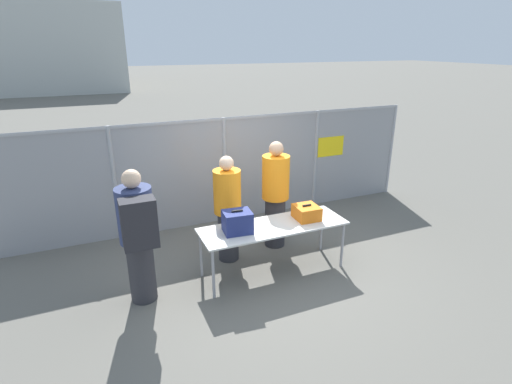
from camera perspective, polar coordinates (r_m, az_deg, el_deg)
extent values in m
plane|color=#605E56|center=(6.15, 1.77, -10.68)|extent=(120.00, 120.00, 0.00)
cylinder|color=#9EA0A5|center=(7.03, -19.48, 1.03)|extent=(0.07, 0.07, 1.96)
cylinder|color=#9EA0A5|center=(7.38, -4.47, 3.06)|extent=(0.07, 0.07, 1.96)
cylinder|color=#9EA0A5|center=(8.18, 8.44, 4.64)|extent=(0.07, 0.07, 1.96)
cylinder|color=#9EA0A5|center=(9.31, 18.67, 5.73)|extent=(0.07, 0.07, 1.96)
cube|color=gray|center=(7.38, -4.47, 3.06)|extent=(7.72, 0.01, 1.96)
cube|color=#9EA0A5|center=(7.15, -4.68, 10.34)|extent=(7.72, 0.04, 0.04)
cube|color=yellow|center=(8.30, 10.63, 6.42)|extent=(0.60, 0.01, 0.40)
cube|color=silver|center=(5.72, 2.52, -4.90)|extent=(2.13, 0.70, 0.02)
cylinder|color=#99999E|center=(5.33, -6.12, -11.57)|extent=(0.04, 0.04, 0.72)
cylinder|color=#99999E|center=(6.13, 12.23, -7.41)|extent=(0.04, 0.04, 0.72)
cylinder|color=#99999E|center=(5.82, -7.87, -8.73)|extent=(0.04, 0.04, 0.72)
cylinder|color=#99999E|center=(6.56, 9.32, -5.29)|extent=(0.04, 0.04, 0.72)
cube|color=navy|center=(5.46, -2.68, -4.29)|extent=(0.41, 0.35, 0.30)
cube|color=black|center=(5.39, -2.71, -2.73)|extent=(0.15, 0.04, 0.02)
cube|color=orange|center=(5.92, 7.22, -2.91)|extent=(0.35, 0.37, 0.20)
cube|color=black|center=(5.88, 7.27, -1.90)|extent=(0.14, 0.03, 0.02)
cylinder|color=#2D2D33|center=(5.46, -16.01, -10.69)|extent=(0.34, 0.34, 0.85)
cylinder|color=navy|center=(5.12, -16.85, -3.18)|extent=(0.44, 0.44, 0.71)
sphere|color=beige|center=(4.95, -17.40, 1.81)|extent=(0.23, 0.23, 0.23)
cube|color=#232328|center=(4.79, -16.36, -4.32)|extent=(0.40, 0.24, 0.60)
cylinder|color=#2D2D33|center=(6.61, 2.73, -4.23)|extent=(0.33, 0.33, 0.84)
cylinder|color=orange|center=(6.33, 2.84, 2.12)|extent=(0.44, 0.44, 0.70)
sphere|color=tan|center=(6.20, 2.92, 6.19)|extent=(0.23, 0.23, 0.23)
cylinder|color=#2D2D33|center=(6.21, -3.98, -6.24)|extent=(0.31, 0.31, 0.79)
cylinder|color=orange|center=(5.92, -4.15, 0.05)|extent=(0.41, 0.41, 0.66)
sphere|color=beige|center=(5.78, -4.26, 4.12)|extent=(0.21, 0.21, 0.21)
cube|color=white|center=(10.06, 1.39, 4.47)|extent=(3.04, 1.46, 0.45)
sphere|color=black|center=(9.19, 0.45, 2.37)|extent=(0.65, 0.65, 0.65)
sphere|color=black|center=(10.60, -3.04, 4.82)|extent=(0.65, 0.65, 0.65)
cylinder|color=#59595B|center=(9.48, -9.96, 2.02)|extent=(1.06, 0.06, 0.06)
cube|color=#B2B7B2|center=(36.20, -30.33, 17.32)|extent=(13.29, 13.96, 5.69)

